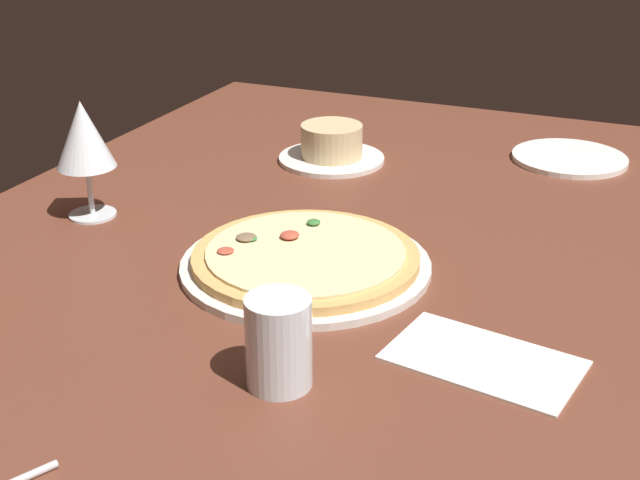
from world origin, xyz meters
TOP-DOWN VIEW (x-y plane):
  - dining_table at (0.00, 0.00)cm, footprint 150.00×110.00cm
  - pizza_main at (-5.39, 1.62)cm, footprint 31.38×31.38cm
  - ramekin_on_saucer at (33.76, 14.27)cm, footprint 17.73×17.73cm
  - wine_glass_near at (-1.69, 36.65)cm, footprint 8.25×8.25cm
  - water_glass at (-29.68, -6.40)cm, footprint 6.54×6.54cm
  - side_plate at (49.69, -22.47)cm, footprint 19.04×19.04cm
  - paper_menu at (-17.83, -23.97)cm, footprint 14.32×20.87cm

SIDE VIEW (x-z plane):
  - dining_table at x=0.00cm, z-range 0.00..4.00cm
  - paper_menu at x=-17.83cm, z-range 4.00..4.30cm
  - side_plate at x=49.69cm, z-range 4.00..4.90cm
  - pizza_main at x=-5.39cm, z-range 3.52..6.90cm
  - ramekin_on_saucer at x=33.76cm, z-range 3.45..9.73cm
  - water_glass at x=-29.68cm, z-range 3.46..12.89cm
  - wine_glass_near at x=-1.69cm, z-range 7.16..24.06cm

